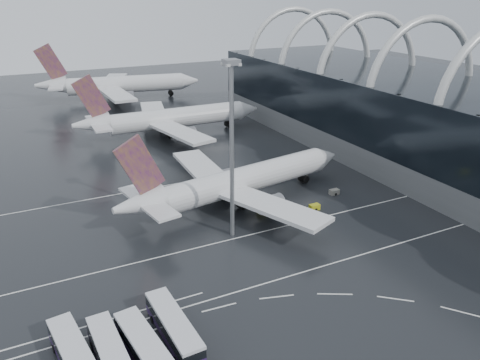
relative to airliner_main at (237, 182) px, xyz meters
name	(u,v)px	position (x,y,z in m)	size (l,w,h in m)	color
ground	(264,275)	(-7.66, -24.84, -4.53)	(420.00, 420.00, 0.00)	black
terminal	(455,125)	(53.91, -5.00, 6.35)	(42.00, 160.00, 34.90)	#535558
lane_marking_near	(270,282)	(-7.66, -26.84, -4.52)	(120.00, 0.25, 0.01)	silver
lane_marking_mid	(230,240)	(-7.66, -12.84, -4.52)	(120.00, 0.25, 0.01)	silver
lane_marking_far	(176,184)	(-7.66, 15.16, -4.52)	(120.00, 0.25, 0.01)	silver
bus_bay_line_north	(103,322)	(-31.66, -24.84, -4.52)	(28.00, 0.25, 0.01)	silver
airliner_main	(237,182)	(0.00, 0.00, 0.00)	(53.29, 46.18, 18.08)	silver
airliner_gate_b	(169,119)	(2.86, 51.18, 0.34)	(55.83, 50.41, 19.46)	silver
airliner_gate_c	(117,85)	(0.38, 106.30, 0.95)	(61.36, 55.88, 21.90)	silver
bus_row_near_a	(75,357)	(-35.97, -31.80, -2.78)	(4.62, 13.20, 3.18)	#20133B
bus_row_near_b	(111,355)	(-32.22, -33.39, -2.82)	(3.45, 12.71, 3.10)	#20133B
bus_row_near_c	(146,350)	(-28.45, -34.46, -2.75)	(4.53, 13.41, 3.24)	#20133B
bus_row_near_d	(174,327)	(-24.29, -31.99, -2.78)	(3.51, 13.04, 3.18)	#20133B
floodlight_mast	(232,130)	(-6.44, -11.31, 14.52)	(2.32, 2.32, 30.28)	gray
gse_cart_belly_a	(314,207)	(12.31, -9.45, -3.98)	(2.02, 1.19, 1.10)	#ACAC17
gse_cart_belly_b	(303,175)	(19.63, 5.85, -3.90)	(2.29, 1.35, 1.25)	slate
gse_cart_belly_c	(263,209)	(2.69, -6.07, -3.90)	(2.30, 1.36, 1.25)	#ACAC17
gse_cart_belly_d	(334,192)	(20.26, -5.21, -3.98)	(2.01, 1.19, 1.10)	slate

